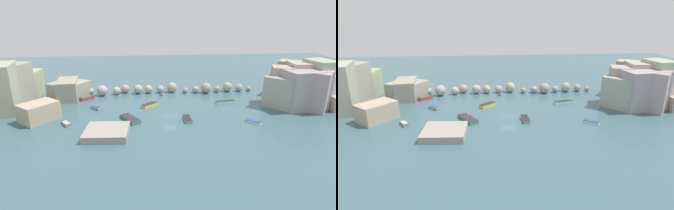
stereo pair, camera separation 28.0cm
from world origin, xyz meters
The scene contains 15 objects.
cove_water centered at (0.00, 0.00, 0.00)m, with size 160.00×160.00×0.00m, color #3D5F6A.
cliff_headland_left centered at (-30.94, 11.57, 3.53)m, with size 25.71×25.27×10.09m.
cliff_headland_right centered at (31.10, 4.90, 4.02)m, with size 20.36×18.00×9.92m.
rock_breakwater centered at (0.79, 16.70, 1.11)m, with size 42.17×4.54×2.61m.
stone_dock centered at (-11.58, -7.86, 0.59)m, with size 7.22×6.92×1.18m, color gray.
channel_buoy centered at (-0.67, 14.48, 0.27)m, with size 0.53×0.53×0.53m, color red.
moored_boat_0 centered at (3.12, -2.49, 0.30)m, with size 1.39×3.65×0.61m.
moored_boat_1 centered at (13.44, 7.27, 0.28)m, with size 4.62×1.95×0.56m.
moored_boat_2 centered at (-7.87, -1.43, 0.33)m, with size 4.21×5.45×5.06m.
moored_boat_3 centered at (15.28, -4.90, 0.24)m, with size 2.94×2.59×0.45m.
moored_boat_4 centered at (-12.44, -8.19, 0.31)m, with size 4.30×2.70×0.60m.
moored_boat_5 centered at (-15.33, 5.94, 0.27)m, with size 2.81×2.73×0.57m.
moored_boat_6 centered at (-18.47, 13.03, 0.36)m, with size 3.32×3.14×0.69m.
moored_boat_7 centered at (-3.87, 6.58, 0.34)m, with size 3.81×3.54×0.67m.
moored_boat_8 centered at (-19.57, -2.59, 0.27)m, with size 2.27×2.65×0.52m.
Camera 2 is at (-5.20, -52.39, 20.28)m, focal length 30.15 mm.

